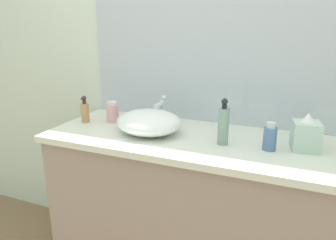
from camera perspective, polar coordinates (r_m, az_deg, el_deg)
bathroom_wall_rear at (r=1.82m, az=5.86°, el=12.70°), size 6.00×0.06×2.60m
vanity_counter at (r=1.78m, az=3.34°, el=-16.57°), size 1.44×0.58×0.89m
wall_mirror_panel at (r=1.76m, az=7.14°, el=17.16°), size 1.38×0.01×1.10m
sink_basin at (r=1.60m, az=-3.47°, el=-0.40°), size 0.34×0.29×0.12m
faucet at (r=1.74m, az=-1.15°, el=2.08°), size 0.03×0.13×0.16m
soap_dispenser at (r=1.47m, az=10.01°, el=-0.84°), size 0.05×0.05×0.22m
lotion_bottle at (r=1.85m, az=-14.81°, el=1.53°), size 0.05×0.05×0.15m
perfume_bottle at (r=1.46m, az=17.98°, el=-3.02°), size 0.06×0.06×0.13m
spray_can at (r=1.82m, az=-10.00°, el=1.35°), size 0.07×0.07×0.12m
tissue_box at (r=1.52m, az=23.71°, el=-2.40°), size 0.13×0.13×0.17m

